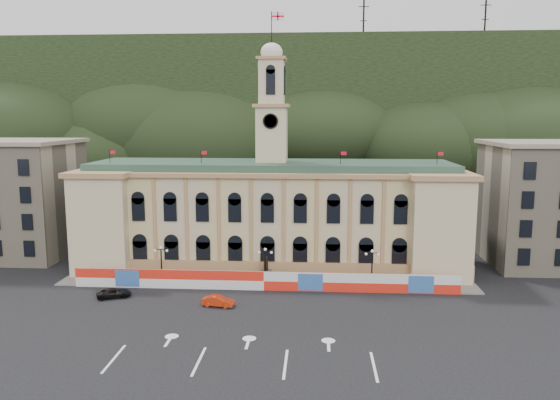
# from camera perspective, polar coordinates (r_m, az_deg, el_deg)

# --- Properties ---
(ground) EXTENTS (260.00, 260.00, 0.00)m
(ground) POSITION_cam_1_polar(r_m,az_deg,el_deg) (57.61, -3.17, -14.05)
(ground) COLOR black
(ground) RESTS_ON ground
(lane_markings) EXTENTS (26.00, 10.00, 0.02)m
(lane_markings) POSITION_cam_1_polar(r_m,az_deg,el_deg) (53.07, -3.85, -16.13)
(lane_markings) COLOR white
(lane_markings) RESTS_ON ground
(hill_ridge) EXTENTS (230.00, 80.00, 64.00)m
(hill_ridge) POSITION_cam_1_polar(r_m,az_deg,el_deg) (174.82, 1.70, 7.84)
(hill_ridge) COLOR black
(hill_ridge) RESTS_ON ground
(city_hall) EXTENTS (56.20, 17.60, 37.10)m
(city_hall) POSITION_cam_1_polar(r_m,az_deg,el_deg) (81.88, -0.86, -1.42)
(city_hall) COLOR #C8B490
(city_hall) RESTS_ON ground
(side_building_left) EXTENTS (21.00, 17.00, 18.60)m
(side_building_left) POSITION_cam_1_polar(r_m,az_deg,el_deg) (98.10, -26.59, 0.23)
(side_building_left) COLOR tan
(side_building_left) RESTS_ON ground
(side_building_right) EXTENTS (21.00, 17.00, 18.60)m
(side_building_right) POSITION_cam_1_polar(r_m,az_deg,el_deg) (92.10, 27.06, -0.31)
(side_building_right) COLOR tan
(side_building_right) RESTS_ON ground
(hoarding_fence) EXTENTS (50.00, 0.44, 2.50)m
(hoarding_fence) POSITION_cam_1_polar(r_m,az_deg,el_deg) (71.26, -1.64, -8.44)
(hoarding_fence) COLOR red
(hoarding_fence) RESTS_ON ground
(pavement) EXTENTS (56.00, 5.50, 0.16)m
(pavement) POSITION_cam_1_polar(r_m,az_deg,el_deg) (74.16, -1.48, -8.69)
(pavement) COLOR slate
(pavement) RESTS_ON ground
(statue) EXTENTS (1.40, 1.40, 3.72)m
(statue) POSITION_cam_1_polar(r_m,az_deg,el_deg) (74.08, -1.47, -7.82)
(statue) COLOR #595651
(statue) RESTS_ON ground
(lamp_left) EXTENTS (1.96, 0.44, 5.15)m
(lamp_left) POSITION_cam_1_polar(r_m,az_deg,el_deg) (75.18, -12.30, -6.27)
(lamp_left) COLOR black
(lamp_left) RESTS_ON ground
(lamp_center) EXTENTS (1.96, 0.44, 5.15)m
(lamp_center) POSITION_cam_1_polar(r_m,az_deg,el_deg) (72.60, -1.55, -6.61)
(lamp_center) COLOR black
(lamp_center) RESTS_ON ground
(lamp_right) EXTENTS (1.96, 0.44, 5.15)m
(lamp_right) POSITION_cam_1_polar(r_m,az_deg,el_deg) (72.67, 9.59, -6.72)
(lamp_right) COLOR black
(lamp_right) RESTS_ON ground
(red_sedan) EXTENTS (2.47, 4.22, 1.26)m
(red_sedan) POSITION_cam_1_polar(r_m,az_deg,el_deg) (66.12, -6.49, -10.45)
(red_sedan) COLOR red
(red_sedan) RESTS_ON ground
(black_suv) EXTENTS (4.89, 5.53, 1.16)m
(black_suv) POSITION_cam_1_polar(r_m,az_deg,el_deg) (71.76, -16.97, -9.27)
(black_suv) COLOR black
(black_suv) RESTS_ON ground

